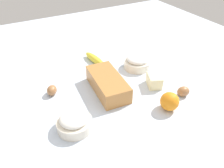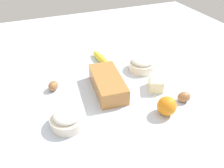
# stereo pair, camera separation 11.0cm
# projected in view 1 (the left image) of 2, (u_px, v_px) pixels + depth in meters

# --- Properties ---
(ground_plane) EXTENTS (2.40, 2.40, 0.02)m
(ground_plane) POSITION_uv_depth(u_px,v_px,m) (112.00, 92.00, 1.13)
(ground_plane) COLOR silver
(loaf_pan) EXTENTS (0.29, 0.15, 0.08)m
(loaf_pan) POSITION_uv_depth(u_px,v_px,m) (108.00, 83.00, 1.10)
(loaf_pan) COLOR #B77A3D
(loaf_pan) RESTS_ON ground_plane
(flour_bowl) EXTENTS (0.14, 0.14, 0.07)m
(flour_bowl) POSITION_uv_depth(u_px,v_px,m) (74.00, 122.00, 0.90)
(flour_bowl) COLOR silver
(flour_bowl) RESTS_ON ground_plane
(sugar_bowl) EXTENTS (0.15, 0.15, 0.08)m
(sugar_bowl) POSITION_uv_depth(u_px,v_px,m) (137.00, 62.00, 1.28)
(sugar_bowl) COLOR silver
(sugar_bowl) RESTS_ON ground_plane
(banana) EXTENTS (0.19, 0.07, 0.04)m
(banana) POSITION_uv_depth(u_px,v_px,m) (95.00, 59.00, 1.34)
(banana) COLOR yellow
(banana) RESTS_ON ground_plane
(orange_fruit) EXTENTS (0.08, 0.08, 0.08)m
(orange_fruit) POSITION_uv_depth(u_px,v_px,m) (170.00, 101.00, 0.99)
(orange_fruit) COLOR orange
(orange_fruit) RESTS_ON ground_plane
(butter_block) EXTENTS (0.11, 0.09, 0.06)m
(butter_block) POSITION_uv_depth(u_px,v_px,m) (154.00, 81.00, 1.14)
(butter_block) COLOR #F4EDB2
(butter_block) RESTS_ON ground_plane
(egg_near_butter) EXTENTS (0.06, 0.07, 0.05)m
(egg_near_butter) POSITION_uv_depth(u_px,v_px,m) (183.00, 91.00, 1.07)
(egg_near_butter) COLOR #A16C41
(egg_near_butter) RESTS_ON ground_plane
(egg_beside_bowl) EXTENTS (0.08, 0.07, 0.05)m
(egg_beside_bowl) POSITION_uv_depth(u_px,v_px,m) (52.00, 90.00, 1.08)
(egg_beside_bowl) COLOR #9E6A40
(egg_beside_bowl) RESTS_ON ground_plane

